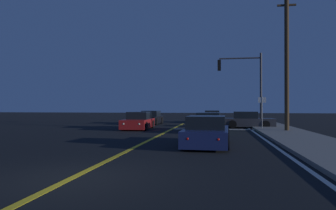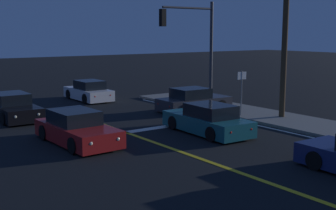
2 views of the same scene
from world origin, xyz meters
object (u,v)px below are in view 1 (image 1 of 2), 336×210
at_px(car_following_oncoming_navy, 207,133).
at_px(traffic_signal_near_right, 246,78).
at_px(car_parked_curb_teal, 209,123).
at_px(car_far_approaching_white, 212,117).
at_px(street_sign_corner, 262,108).
at_px(car_side_waiting_red, 138,122).
at_px(car_distant_tail_charcoal, 248,121).
at_px(utility_pole_right, 287,56).
at_px(car_lead_oncoming_black, 151,118).

bearing_deg(car_following_oncoming_navy, traffic_signal_near_right, 79.18).
bearing_deg(car_parked_curb_teal, car_far_approaching_white, 92.49).
height_order(car_parked_curb_teal, street_sign_corner, street_sign_corner).
bearing_deg(car_following_oncoming_navy, car_side_waiting_red, 122.82).
relative_size(car_distant_tail_charcoal, car_side_waiting_red, 0.94).
bearing_deg(car_parked_curb_teal, car_following_oncoming_navy, -86.44).
xyz_separation_m(car_parked_curb_teal, traffic_signal_near_right, (2.91, 4.54, 3.51)).
relative_size(car_side_waiting_red, traffic_signal_near_right, 0.74).
bearing_deg(traffic_signal_near_right, car_distant_tail_charcoal, -121.84).
distance_m(car_side_waiting_red, car_far_approaching_white, 11.78).
distance_m(traffic_signal_near_right, street_sign_corner, 3.81).
xyz_separation_m(car_far_approaching_white, street_sign_corner, (3.81, -10.39, 1.09)).
height_order(car_distant_tail_charcoal, car_parked_curb_teal, same).
bearing_deg(car_following_oncoming_navy, utility_pole_right, 59.09).
distance_m(car_distant_tail_charcoal, car_lead_oncoming_black, 9.87).
bearing_deg(car_following_oncoming_navy, car_lead_oncoming_black, 112.75).
bearing_deg(traffic_signal_near_right, car_side_waiting_red, 18.40).
bearing_deg(car_parked_curb_teal, traffic_signal_near_right, 59.97).
bearing_deg(car_distant_tail_charcoal, car_parked_curb_teal, -30.46).
xyz_separation_m(car_following_oncoming_navy, car_lead_oncoming_black, (-6.18, 16.27, -0.00)).
distance_m(car_following_oncoming_navy, street_sign_corner, 10.22).
xyz_separation_m(car_lead_oncoming_black, car_side_waiting_red, (0.53, -6.82, -0.00)).
height_order(car_following_oncoming_navy, utility_pole_right, utility_pole_right).
bearing_deg(traffic_signal_near_right, car_parked_curb_teal, 57.36).
height_order(car_far_approaching_white, street_sign_corner, street_sign_corner).
bearing_deg(car_side_waiting_red, traffic_signal_near_right, -163.60).
relative_size(car_following_oncoming_navy, utility_pole_right, 0.46).
xyz_separation_m(utility_pole_right, street_sign_corner, (-1.40, 1.56, -3.52)).
bearing_deg(car_parked_curb_teal, car_lead_oncoming_black, 127.88).
bearing_deg(street_sign_corner, car_lead_oncoming_black, 145.43).
height_order(car_lead_oncoming_black, car_parked_curb_teal, same).
bearing_deg(utility_pole_right, car_parked_curb_teal, -177.98).
bearing_deg(car_following_oncoming_navy, car_distant_tail_charcoal, 78.67).
distance_m(traffic_signal_near_right, utility_pole_right, 5.06).
xyz_separation_m(car_distant_tail_charcoal, car_far_approaching_white, (-3.07, 7.30, -0.00)).
xyz_separation_m(car_lead_oncoming_black, car_parked_curb_teal, (6.05, -8.56, -0.00)).
bearing_deg(car_side_waiting_red, car_parked_curb_teal, 160.51).
distance_m(car_lead_oncoming_black, car_far_approaching_white, 7.05).
relative_size(car_distant_tail_charcoal, traffic_signal_near_right, 0.69).
bearing_deg(utility_pole_right, street_sign_corner, 131.91).
xyz_separation_m(car_lead_oncoming_black, utility_pole_right, (11.28, -8.37, 4.61)).
height_order(car_distant_tail_charcoal, car_side_waiting_red, same).
xyz_separation_m(car_distant_tail_charcoal, traffic_signal_near_right, (-0.18, -0.30, 3.51)).
xyz_separation_m(car_far_approaching_white, traffic_signal_near_right, (2.88, -7.59, 3.51)).
bearing_deg(car_side_waiting_red, car_following_oncoming_navy, 118.85).
height_order(car_following_oncoming_navy, car_parked_curb_teal, same).
bearing_deg(car_distant_tail_charcoal, car_far_approaching_white, -155.06).
height_order(car_lead_oncoming_black, street_sign_corner, street_sign_corner).
xyz_separation_m(traffic_signal_near_right, utility_pole_right, (2.32, -4.36, 1.10)).
xyz_separation_m(car_following_oncoming_navy, car_side_waiting_red, (-5.65, 9.46, -0.00)).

